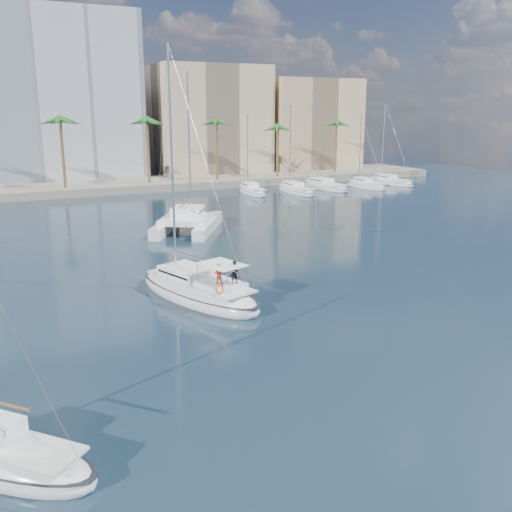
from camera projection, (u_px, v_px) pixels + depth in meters
ground at (279, 307)px, 36.75m from camera, size 160.00×160.00×0.00m
quay at (100, 186)px, 89.96m from camera, size 120.00×14.00×1.20m
building_modern at (5, 99)px, 92.12m from camera, size 42.00×16.00×28.00m
building_beige at (209, 123)px, 104.62m from camera, size 20.00×14.00×20.00m
building_tan_right at (308, 127)px, 111.43m from camera, size 18.00×12.00×18.00m
palm_centre at (101, 124)px, 84.04m from camera, size 3.60×3.60×12.30m
palm_right at (301, 122)px, 98.16m from camera, size 3.60×3.60×12.30m
main_sloop at (198, 291)px, 38.39m from camera, size 7.16×12.25×17.33m
small_sloop at (0, 456)px, 20.28m from camera, size 7.45×7.81×11.81m
catamaran at (188, 220)px, 59.77m from camera, size 10.40×12.25×16.16m
seagull at (199, 293)px, 36.92m from camera, size 1.15×0.49×0.21m
moored_yacht_a at (252, 194)px, 86.17m from camera, size 3.37×9.52×11.90m
moored_yacht_b at (296, 193)px, 87.12m from camera, size 3.32×10.83×13.72m
moored_yacht_c at (325, 189)px, 91.57m from camera, size 3.98×12.33×15.54m
moored_yacht_d at (366, 188)px, 92.52m from camera, size 3.52×9.55×11.90m
moored_yacht_e at (390, 184)px, 96.96m from camera, size 4.61×11.11×13.72m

